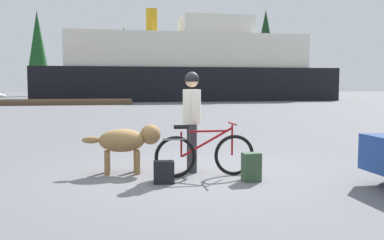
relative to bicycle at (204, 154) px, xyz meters
name	(u,v)px	position (x,y,z in m)	size (l,w,h in m)	color
ground_plane	(192,174)	(-0.17, 0.23, -0.38)	(160.00, 160.00, 0.00)	slate
bicycle	(204,154)	(0.00, 0.00, 0.00)	(1.71, 0.44, 0.90)	black
person_cyclist	(192,111)	(-0.13, 0.45, 0.70)	(0.32, 0.53, 1.78)	#333338
dog	(127,141)	(-1.26, 0.53, 0.19)	(1.36, 0.48, 0.85)	olive
backpack	(251,167)	(0.67, -0.48, -0.15)	(0.28, 0.20, 0.46)	#334C33
handbag_pannier	(164,172)	(-0.73, -0.38, -0.20)	(0.32, 0.18, 0.36)	black
dock_pier	(42,102)	(-6.72, 27.66, -0.18)	(13.68, 2.65, 0.40)	brown
ferry_boat	(188,69)	(5.99, 34.69, 2.69)	(28.36, 7.26, 8.72)	black
pine_tree_center	(124,53)	(0.26, 48.52, 5.14)	(3.53, 3.53, 8.68)	#4C331E
pine_tree_far_right	(265,45)	(19.97, 51.09, 6.76)	(3.62, 3.62, 11.98)	#4C331E
pine_tree_mid_back	(38,45)	(-10.81, 53.04, 6.38)	(2.87, 2.87, 11.23)	#4C331E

